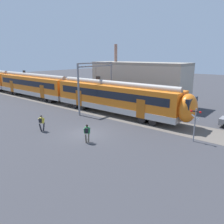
% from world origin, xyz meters
% --- Properties ---
extents(ground_plane, '(160.00, 160.00, 0.00)m').
position_xyz_m(ground_plane, '(0.00, 0.00, 0.00)').
color(ground_plane, '#38383D').
extents(track_bed, '(80.00, 4.40, 0.01)m').
position_xyz_m(track_bed, '(-13.50, 7.43, 0.01)').
color(track_bed, '#605951').
rests_on(track_bed, ground).
extents(commuter_train, '(56.65, 3.07, 4.73)m').
position_xyz_m(commuter_train, '(-20.31, 7.42, 2.25)').
color(commuter_train, '#B2ADA8').
rests_on(commuter_train, ground).
extents(pedestrian_yellow, '(0.53, 0.70, 1.67)m').
position_xyz_m(pedestrian_yellow, '(-3.98, -2.31, 0.99)').
color(pedestrian_yellow, '#28282D').
rests_on(pedestrian_yellow, ground).
extents(pedestrian_green, '(0.50, 0.71, 1.67)m').
position_xyz_m(pedestrian_green, '(1.68, -1.53, 0.99)').
color(pedestrian_green, '#6B6051').
rests_on(pedestrian_green, ground).
extents(catenary_gantry, '(0.24, 6.64, 6.53)m').
position_xyz_m(catenary_gantry, '(-5.57, 7.43, 4.31)').
color(catenary_gantry, gray).
rests_on(catenary_gantry, ground).
extents(crossing_signal, '(0.96, 0.21, 3.00)m').
position_xyz_m(crossing_signal, '(8.79, 4.62, 2.01)').
color(crossing_signal, gray).
rests_on(crossing_signal, ground).
extents(background_building, '(15.47, 5.00, 9.20)m').
position_xyz_m(background_building, '(-3.92, 15.48, 3.21)').
color(background_building, '#B2A899').
rests_on(background_building, ground).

